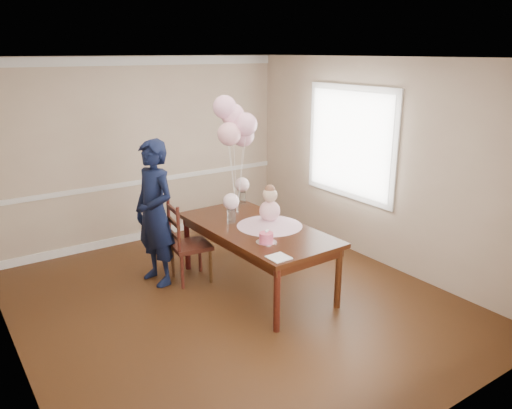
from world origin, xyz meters
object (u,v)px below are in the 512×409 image
object	(u,v)px
birthday_cake	(266,237)
dining_chair_seat	(191,246)
dining_table_top	(257,229)
woman	(155,213)

from	to	relation	value
birthday_cake	dining_chair_seat	size ratio (longest dim) A/B	0.34
dining_table_top	woman	world-z (taller)	woman
woman	dining_chair_seat	bearing A→B (deg)	50.91
birthday_cake	woman	distance (m)	1.48
birthday_cake	dining_chair_seat	xyz separation A→B (m)	(-0.37, 1.09, -0.37)
birthday_cake	dining_table_top	bearing A→B (deg)	67.39
dining_table_top	woman	bearing A→B (deg)	137.12
dining_table_top	birthday_cake	bearing A→B (deg)	-113.96
birthday_cake	woman	bearing A→B (deg)	119.56
woman	dining_table_top	bearing A→B (deg)	38.29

